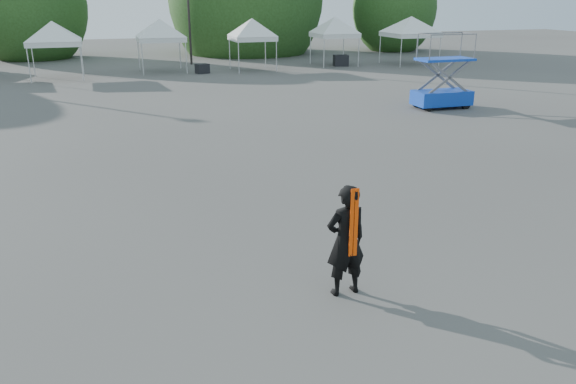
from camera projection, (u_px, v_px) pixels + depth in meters
name	position (u px, v px, depth m)	size (l,w,h in m)	color
ground	(310.00, 249.00, 11.07)	(120.00, 120.00, 0.00)	#474442
tree_mid_w	(28.00, 6.00, 43.08)	(4.16, 4.16, 6.33)	#382314
tree_far_e	(394.00, 8.00, 49.58)	(3.84, 3.84, 5.84)	#382314
tent_d	(52.00, 26.00, 32.62)	(4.27, 4.27, 3.88)	silver
tent_e	(160.00, 23.00, 35.65)	(4.12, 4.12, 3.88)	silver
tent_f	(252.00, 23.00, 36.28)	(3.83, 3.83, 3.88)	silver
tent_g	(335.00, 21.00, 39.02)	(3.96, 3.96, 3.88)	silver
tent_h	(411.00, 20.00, 39.62)	(4.65, 4.65, 3.88)	silver
man	(346.00, 241.00, 9.14)	(0.73, 0.51, 1.92)	black
scissor_lift	(444.00, 71.00, 24.37)	(2.51, 1.29, 3.21)	#0D1EB3
crate_mid	(202.00, 69.00, 35.80)	(0.77, 0.60, 0.60)	black
crate_east	(341.00, 60.00, 39.54)	(0.98, 0.76, 0.76)	black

